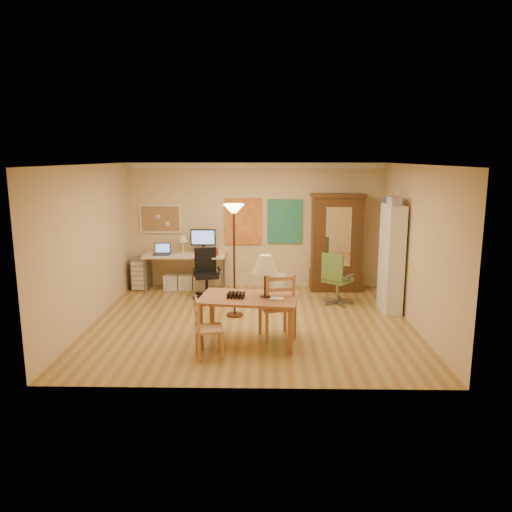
{
  "coord_description": "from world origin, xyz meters",
  "views": [
    {
      "loc": [
        0.24,
        -8.25,
        2.82
      ],
      "look_at": [
        0.07,
        0.3,
        1.12
      ],
      "focal_mm": 35.0,
      "sensor_mm": 36.0,
      "label": 1
    }
  ],
  "objects_px": {
    "office_chair_green": "(336,290)",
    "bookshelf": "(391,259)",
    "office_chair_black": "(207,285)",
    "dining_table": "(255,288)",
    "armoire": "(336,249)",
    "computer_desk": "(187,268)"
  },
  "relations": [
    {
      "from": "computer_desk",
      "to": "office_chair_black",
      "type": "distance_m",
      "value": 0.79
    },
    {
      "from": "office_chair_green",
      "to": "armoire",
      "type": "distance_m",
      "value": 1.26
    },
    {
      "from": "office_chair_black",
      "to": "armoire",
      "type": "bearing_deg",
      "value": 13.91
    },
    {
      "from": "office_chair_black",
      "to": "armoire",
      "type": "distance_m",
      "value": 2.86
    },
    {
      "from": "bookshelf",
      "to": "computer_desk",
      "type": "bearing_deg",
      "value": 160.86
    },
    {
      "from": "computer_desk",
      "to": "armoire",
      "type": "bearing_deg",
      "value": 1.43
    },
    {
      "from": "dining_table",
      "to": "office_chair_black",
      "type": "height_order",
      "value": "dining_table"
    },
    {
      "from": "computer_desk",
      "to": "office_chair_green",
      "type": "bearing_deg",
      "value": -18.17
    },
    {
      "from": "computer_desk",
      "to": "office_chair_black",
      "type": "relative_size",
      "value": 1.72
    },
    {
      "from": "dining_table",
      "to": "computer_desk",
      "type": "xyz_separation_m",
      "value": [
        -1.53,
        3.11,
        -0.4
      ]
    },
    {
      "from": "armoire",
      "to": "computer_desk",
      "type": "bearing_deg",
      "value": -178.57
    },
    {
      "from": "office_chair_green",
      "to": "bookshelf",
      "type": "height_order",
      "value": "bookshelf"
    },
    {
      "from": "computer_desk",
      "to": "armoire",
      "type": "distance_m",
      "value": 3.23
    },
    {
      "from": "dining_table",
      "to": "bookshelf",
      "type": "distance_m",
      "value": 3.02
    },
    {
      "from": "dining_table",
      "to": "office_chair_green",
      "type": "xyz_separation_m",
      "value": [
        1.54,
        2.11,
        -0.6
      ]
    },
    {
      "from": "computer_desk",
      "to": "office_chair_black",
      "type": "height_order",
      "value": "computer_desk"
    },
    {
      "from": "dining_table",
      "to": "armoire",
      "type": "distance_m",
      "value": 3.6
    },
    {
      "from": "dining_table",
      "to": "computer_desk",
      "type": "height_order",
      "value": "dining_table"
    },
    {
      "from": "dining_table",
      "to": "office_chair_black",
      "type": "xyz_separation_m",
      "value": [
        -1.04,
        2.52,
        -0.61
      ]
    },
    {
      "from": "office_chair_black",
      "to": "bookshelf",
      "type": "bearing_deg",
      "value": -12.77
    },
    {
      "from": "office_chair_black",
      "to": "armoire",
      "type": "xyz_separation_m",
      "value": [
        2.71,
        0.67,
        0.63
      ]
    },
    {
      "from": "office_chair_black",
      "to": "office_chair_green",
      "type": "relative_size",
      "value": 0.98
    }
  ]
}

